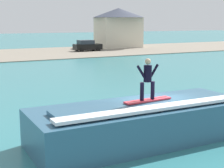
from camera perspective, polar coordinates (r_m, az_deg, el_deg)
ground_plane at (r=15.26m, az=6.72°, el=-8.22°), size 260.00×260.00×0.00m
wave_crest at (r=14.19m, az=5.03°, el=-6.26°), size 9.15×3.35×1.69m
surfboard at (r=13.90m, az=5.98°, el=-2.68°), size 2.15×0.54×0.06m
surfer at (r=13.64m, az=5.93°, el=1.15°), size 1.02×0.32×1.67m
car_far_shore at (r=56.00m, az=-4.15°, el=6.36°), size 4.48×2.25×1.86m
house_gabled_white at (r=63.68m, az=1.07°, el=9.83°), size 9.46×9.46×7.21m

